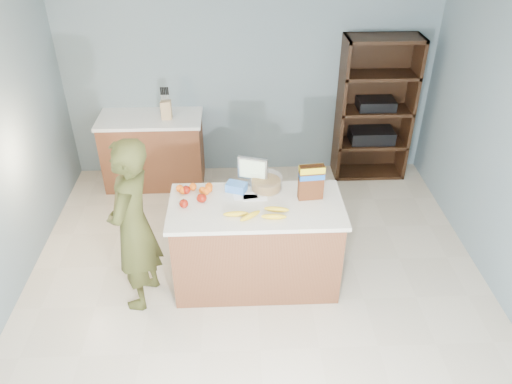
{
  "coord_description": "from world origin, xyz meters",
  "views": [
    {
      "loc": [
        -0.15,
        -3.34,
        3.4
      ],
      "look_at": [
        0.0,
        0.35,
        1.0
      ],
      "focal_mm": 35.0,
      "sensor_mm": 36.0,
      "label": 1
    }
  ],
  "objects_px": {
    "tv": "(253,170)",
    "cereal_box": "(311,180)",
    "shelving_unit": "(374,111)",
    "counter_peninsula": "(256,247)",
    "person": "(133,227)"
  },
  "relations": [
    {
      "from": "shelving_unit",
      "to": "cereal_box",
      "type": "distance_m",
      "value": 2.24
    },
    {
      "from": "tv",
      "to": "cereal_box",
      "type": "distance_m",
      "value": 0.57
    },
    {
      "from": "shelving_unit",
      "to": "tv",
      "type": "relative_size",
      "value": 6.38
    },
    {
      "from": "shelving_unit",
      "to": "cereal_box",
      "type": "bearing_deg",
      "value": -118.35
    },
    {
      "from": "shelving_unit",
      "to": "counter_peninsula",
      "type": "bearing_deg",
      "value": -127.11
    },
    {
      "from": "tv",
      "to": "counter_peninsula",
      "type": "bearing_deg",
      "value": -86.84
    },
    {
      "from": "tv",
      "to": "cereal_box",
      "type": "relative_size",
      "value": 0.85
    },
    {
      "from": "shelving_unit",
      "to": "tv",
      "type": "bearing_deg",
      "value": -132.51
    },
    {
      "from": "cereal_box",
      "to": "counter_peninsula",
      "type": "bearing_deg",
      "value": -170.28
    },
    {
      "from": "person",
      "to": "tv",
      "type": "relative_size",
      "value": 5.86
    },
    {
      "from": "cereal_box",
      "to": "shelving_unit",
      "type": "bearing_deg",
      "value": 61.65
    },
    {
      "from": "counter_peninsula",
      "to": "shelving_unit",
      "type": "relative_size",
      "value": 0.87
    },
    {
      "from": "tv",
      "to": "cereal_box",
      "type": "bearing_deg",
      "value": -26.53
    },
    {
      "from": "counter_peninsula",
      "to": "shelving_unit",
      "type": "height_order",
      "value": "shelving_unit"
    },
    {
      "from": "counter_peninsula",
      "to": "cereal_box",
      "type": "bearing_deg",
      "value": 9.72
    }
  ]
}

